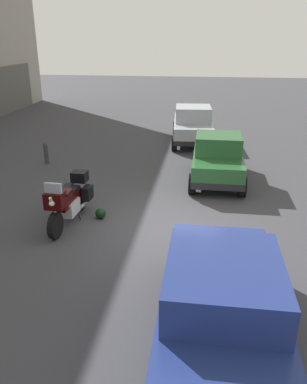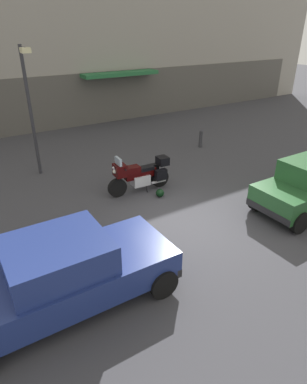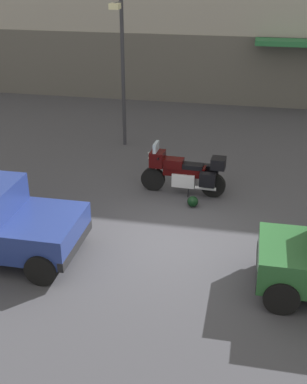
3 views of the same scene
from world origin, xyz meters
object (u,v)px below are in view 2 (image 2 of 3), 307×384
at_px(helmet, 160,193).
at_px(streetlamp_curbside, 30,100).
at_px(car_sedan_far, 62,274).
at_px(bollard_curbside, 201,138).
at_px(motorcycle, 140,174).

distance_m(helmet, streetlamp_curbside, 5.55).
relative_size(car_sedan_far, bollard_curbside, 5.57).
bearing_deg(motorcycle, helmet, 116.87).
height_order(helmet, car_sedan_far, car_sedan_far).
xyz_separation_m(motorcycle, bollard_curbside, (4.68, 2.53, -0.18)).
distance_m(streetlamp_curbside, bollard_curbside, 7.60).
xyz_separation_m(car_sedan_far, bollard_curbside, (8.58, 6.26, -0.35)).
relative_size(helmet, bollard_curbside, 0.34).
bearing_deg(helmet, motorcycle, 114.12).
bearing_deg(streetlamp_curbside, motorcycle, -52.20).
relative_size(motorcycle, helmet, 8.09).
bearing_deg(streetlamp_curbside, helmet, -54.40).
bearing_deg(motorcycle, car_sedan_far, 46.38).
bearing_deg(bollard_curbside, streetlamp_curbside, 174.44).
xyz_separation_m(motorcycle, car_sedan_far, (-3.90, -3.72, 0.16)).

